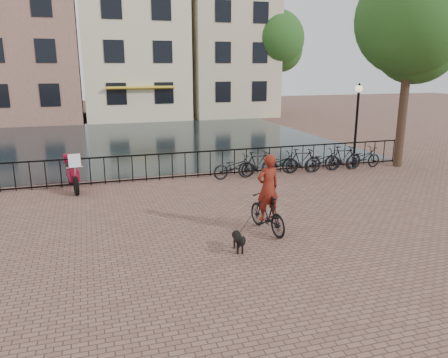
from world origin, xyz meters
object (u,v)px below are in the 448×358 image
object	(u,v)px
lamp_post	(357,111)
dog	(238,241)
cyclist	(268,198)
motorcycle	(72,169)

from	to	relation	value
lamp_post	dog	distance (m)	10.28
lamp_post	cyclist	distance (m)	8.71
motorcycle	lamp_post	bearing A→B (deg)	-8.56
lamp_post	motorcycle	bearing A→B (deg)	-180.00
lamp_post	cyclist	world-z (taller)	lamp_post
motorcycle	dog	bearing A→B (deg)	-69.06
lamp_post	motorcycle	size ratio (longest dim) A/B	1.67
cyclist	motorcycle	xyz separation A→B (m)	(-4.91, 5.75, -0.19)
lamp_post	motorcycle	xyz separation A→B (m)	(-11.29, -0.00, -1.66)
cyclist	dog	bearing A→B (deg)	31.53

